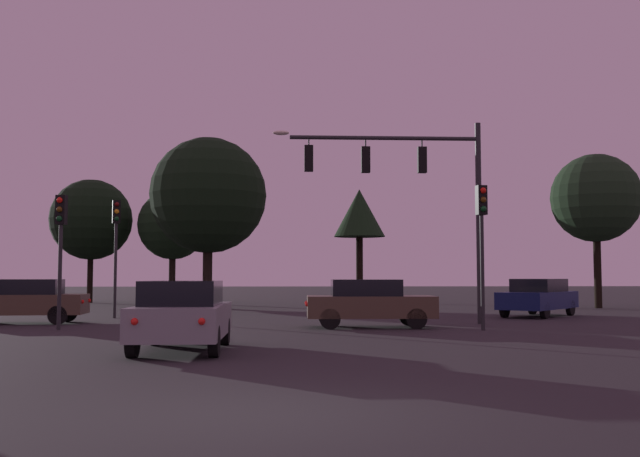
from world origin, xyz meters
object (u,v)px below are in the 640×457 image
(traffic_light_corner_left, at_px, (61,234))
(tree_right_cluster, at_px, (91,220))
(car_far_lane, at_px, (538,297))
(tree_behind_sign, at_px, (208,196))
(traffic_signal_mast_arm, at_px, (412,180))
(car_crossing_left, at_px, (369,302))
(car_nearside_lane, at_px, (183,314))
(tree_lot_edge, at_px, (596,198))
(tree_left_far, at_px, (359,214))
(tree_center_horizon, at_px, (173,225))
(traffic_light_median, at_px, (116,235))
(car_crossing_right, at_px, (21,300))
(traffic_light_corner_right, at_px, (482,227))

(traffic_light_corner_left, relative_size, tree_right_cluster, 0.54)
(car_far_lane, bearing_deg, tree_behind_sign, 148.74)
(traffic_signal_mast_arm, xyz_separation_m, traffic_light_corner_left, (-11.28, -1.95, -2.01))
(car_crossing_left, bearing_deg, traffic_signal_mast_arm, 42.32)
(car_nearside_lane, distance_m, tree_lot_edge, 27.72)
(tree_left_far, xyz_separation_m, tree_center_horizon, (-11.78, -1.19, -0.84))
(tree_left_far, distance_m, tree_center_horizon, 11.87)
(tree_behind_sign, xyz_separation_m, tree_lot_edge, (19.98, -1.30, -0.15))
(tree_left_far, bearing_deg, tree_right_cluster, -176.85)
(traffic_light_median, distance_m, tree_center_horizon, 16.42)
(tree_behind_sign, distance_m, tree_right_cluster, 11.23)
(traffic_signal_mast_arm, bearing_deg, traffic_light_median, 159.18)
(traffic_signal_mast_arm, relative_size, tree_left_far, 0.99)
(car_crossing_right, bearing_deg, car_nearside_lane, -54.95)
(car_far_lane, xyz_separation_m, tree_center_horizon, (-17.01, 16.24, 4.00))
(traffic_signal_mast_arm, height_order, car_crossing_right, traffic_signal_mast_arm)
(traffic_signal_mast_arm, height_order, traffic_light_corner_right, traffic_signal_mast_arm)
(traffic_signal_mast_arm, xyz_separation_m, car_nearside_lane, (-6.72, -8.50, -4.14))
(car_crossing_right, height_order, tree_center_horizon, tree_center_horizon)
(tree_behind_sign, xyz_separation_m, tree_left_far, (8.90, 8.86, -0.15))
(tree_right_cluster, bearing_deg, tree_left_far, 3.15)
(tree_center_horizon, bearing_deg, car_crossing_left, -67.08)
(tree_behind_sign, height_order, tree_lot_edge, tree_behind_sign)
(traffic_light_corner_left, xyz_separation_m, car_crossing_right, (-2.16, 3.03, -2.13))
(car_crossing_right, relative_size, tree_lot_edge, 0.57)
(tree_left_far, xyz_separation_m, tree_lot_edge, (11.08, -10.15, -0.00))
(car_far_lane, bearing_deg, traffic_light_corner_right, -121.38)
(tree_right_cluster, relative_size, tree_lot_edge, 0.96)
(traffic_light_median, bearing_deg, tree_right_cluster, 107.23)
(traffic_signal_mast_arm, height_order, tree_left_far, tree_left_far)
(car_crossing_left, bearing_deg, car_crossing_right, 167.26)
(traffic_signal_mast_arm, relative_size, car_crossing_left, 1.74)
(traffic_signal_mast_arm, relative_size, tree_center_horizon, 1.03)
(traffic_light_corner_right, relative_size, traffic_light_median, 0.95)
(traffic_light_median, distance_m, tree_right_cluster, 17.50)
(traffic_light_median, xyz_separation_m, car_nearside_lane, (4.22, -12.66, -2.45))
(traffic_light_corner_left, distance_m, traffic_light_corner_right, 12.87)
(tree_center_horizon, bearing_deg, tree_behind_sign, -69.44)
(traffic_light_median, bearing_deg, car_crossing_right, -129.14)
(traffic_light_corner_right, bearing_deg, car_far_lane, 58.62)
(car_nearside_lane, distance_m, tree_behind_sign, 21.97)
(traffic_light_corner_right, height_order, car_crossing_right, traffic_light_corner_right)
(traffic_signal_mast_arm, height_order, tree_behind_sign, tree_behind_sign)
(car_crossing_left, height_order, tree_center_horizon, tree_center_horizon)
(car_nearside_lane, xyz_separation_m, tree_left_far, (7.45, 30.20, 4.85))
(traffic_signal_mast_arm, xyz_separation_m, tree_lot_edge, (11.80, 11.55, 0.71))
(traffic_light_corner_left, bearing_deg, car_crossing_left, 2.28)
(car_nearside_lane, height_order, car_crossing_right, same)
(car_crossing_left, relative_size, tree_behind_sign, 0.47)
(traffic_light_median, bearing_deg, traffic_light_corner_left, -93.20)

